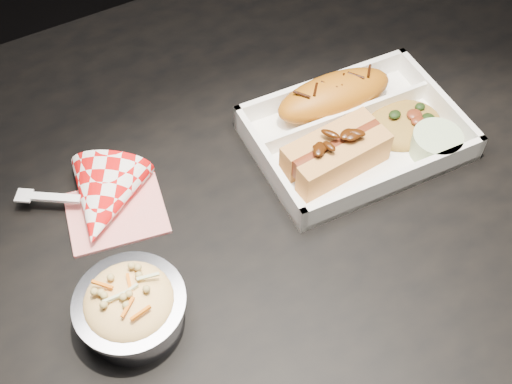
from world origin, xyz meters
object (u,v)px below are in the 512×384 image
Objects in this scene: foil_coleslaw_cup at (131,306)px; napkin_fork at (103,203)px; fried_pastry at (334,95)px; food_tray at (355,136)px; hotdog at (336,151)px; dining_table at (249,230)px.

napkin_fork is at bearing 80.69° from foil_coleslaw_cup.
foil_coleslaw_cup is (-0.34, -0.15, 0.00)m from fried_pastry.
napkin_fork reaches higher than food_tray.
napkin_fork is (-0.26, 0.08, -0.02)m from hotdog.
foil_coleslaw_cup is at bearing -156.48° from fried_pastry.
hotdog is (-0.05, -0.02, 0.02)m from food_tray.
hotdog is at bearing 13.33° from foil_coleslaw_cup.
fried_pastry is at bearing 19.27° from dining_table.
napkin_fork is at bearing 162.24° from dining_table.
foil_coleslaw_cup is 0.15m from napkin_fork.
dining_table is 0.20m from fried_pastry.
napkin_fork reaches higher than dining_table.
napkin_fork is (-0.31, -0.00, -0.02)m from fried_pastry.
food_tray is at bearing 23.51° from hotdog.
dining_table is 0.24m from foil_coleslaw_cup.
hotdog is at bearing 17.72° from napkin_fork.
napkin_fork reaches higher than fried_pastry.
food_tray reaches higher than dining_table.
dining_table is 4.60× the size of food_tray.
fried_pastry is at bearing 34.31° from napkin_fork.
hotdog is (0.10, -0.03, 0.12)m from dining_table.
hotdog is at bearing -149.23° from food_tray.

